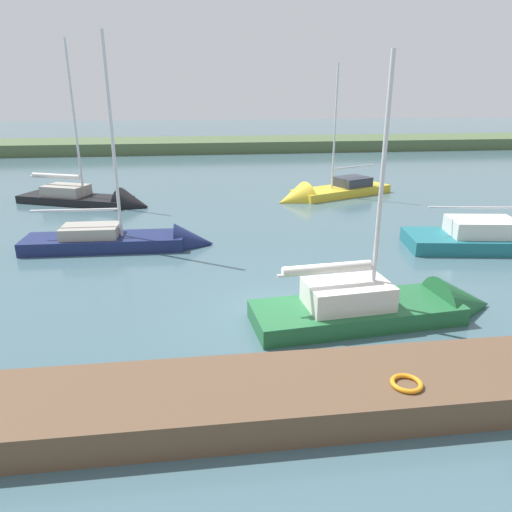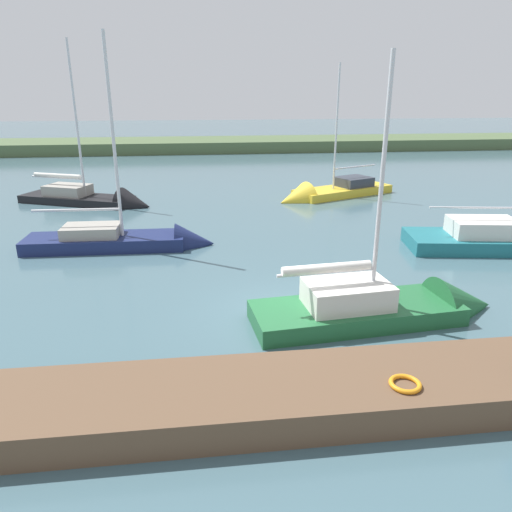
% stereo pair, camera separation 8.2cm
% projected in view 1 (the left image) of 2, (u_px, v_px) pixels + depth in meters
% --- Properties ---
extents(ground_plane, '(200.00, 200.00, 0.00)m').
position_uv_depth(ground_plane, '(283.00, 313.00, 14.48)').
color(ground_plane, '#42606B').
extents(far_shoreline, '(180.00, 8.00, 2.40)m').
position_uv_depth(far_shoreline, '(217.00, 150.00, 53.86)').
color(far_shoreline, '#4C603D').
rests_on(far_shoreline, ground_plane).
extents(dock_pier, '(27.58, 2.37, 0.72)m').
position_uv_depth(dock_pier, '(323.00, 393.00, 10.08)').
color(dock_pier, brown).
rests_on(dock_pier, ground_plane).
extents(life_ring_buoy, '(0.66, 0.66, 0.10)m').
position_uv_depth(life_ring_buoy, '(407.00, 383.00, 9.69)').
color(life_ring_buoy, orange).
rests_on(life_ring_buoy, dock_pier).
extents(sailboat_behind_pier, '(8.00, 2.03, 9.43)m').
position_uv_depth(sailboat_behind_pier, '(130.00, 244.00, 20.44)').
color(sailboat_behind_pier, navy).
rests_on(sailboat_behind_pier, ground_plane).
extents(sailboat_mid_channel, '(8.36, 5.35, 9.00)m').
position_uv_depth(sailboat_mid_channel, '(325.00, 195.00, 30.09)').
color(sailboat_mid_channel, gold).
rests_on(sailboat_mid_channel, ground_plane).
extents(sailboat_near_dock, '(8.39, 5.09, 10.02)m').
position_uv_depth(sailboat_near_dock, '(95.00, 201.00, 28.09)').
color(sailboat_near_dock, black).
rests_on(sailboat_near_dock, ground_plane).
extents(sailboat_inner_slip, '(7.70, 2.78, 8.35)m').
position_uv_depth(sailboat_inner_slip, '(394.00, 310.00, 14.18)').
color(sailboat_inner_slip, '#236638').
rests_on(sailboat_inner_slip, ground_plane).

